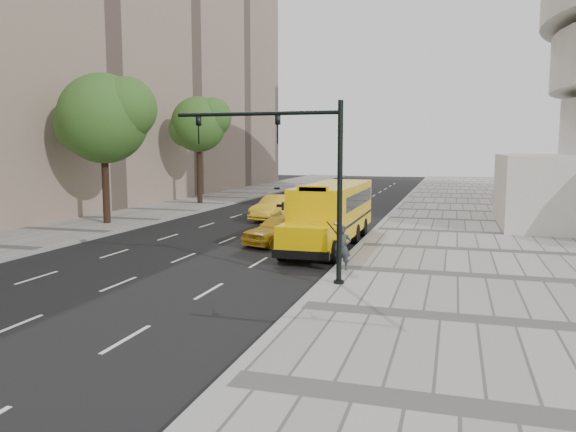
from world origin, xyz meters
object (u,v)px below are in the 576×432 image
(traffic_signal, at_px, (300,169))
(tree_b, at_px, (105,118))
(pedestrian, at_px, (343,248))
(tree_c, at_px, (199,124))
(taxi_near, at_px, (280,229))
(school_bus, at_px, (333,209))
(taxi_far, at_px, (277,208))

(traffic_signal, bearing_deg, tree_b, 143.64)
(tree_b, bearing_deg, pedestrian, -29.09)
(tree_c, height_order, pedestrian, tree_c)
(taxi_near, xyz_separation_m, traffic_signal, (3.19, -7.93, 3.34))
(school_bus, relative_size, traffic_signal, 1.81)
(tree_b, bearing_deg, tree_c, 90.07)
(tree_b, relative_size, taxi_far, 1.87)
(school_bus, relative_size, taxi_near, 2.62)
(school_bus, bearing_deg, tree_c, 132.75)
(taxi_far, bearing_deg, school_bus, -46.67)
(tree_b, relative_size, tree_c, 1.03)
(pedestrian, bearing_deg, traffic_signal, -123.81)
(tree_c, relative_size, taxi_near, 2.06)
(pedestrian, height_order, traffic_signal, traffic_signal)
(tree_b, distance_m, tree_c, 13.42)
(taxi_near, bearing_deg, tree_c, 149.81)
(taxi_far, relative_size, pedestrian, 2.90)
(tree_b, bearing_deg, traffic_signal, -36.36)
(pedestrian, bearing_deg, taxi_far, 109.70)
(taxi_far, relative_size, traffic_signal, 0.78)
(tree_b, relative_size, pedestrian, 5.42)
(tree_b, xyz_separation_m, taxi_far, (9.33, 5.51, -5.83))
(taxi_far, distance_m, pedestrian, 16.54)
(taxi_near, height_order, traffic_signal, traffic_signal)
(traffic_signal, bearing_deg, taxi_near, 111.94)
(tree_b, distance_m, traffic_signal, 19.52)
(pedestrian, bearing_deg, taxi_near, 120.10)
(tree_c, bearing_deg, pedestrian, -53.64)
(school_bus, bearing_deg, traffic_signal, -85.48)
(school_bus, height_order, taxi_near, school_bus)
(pedestrian, xyz_separation_m, traffic_signal, (-1.11, -2.18, 3.08))
(tree_b, relative_size, school_bus, 0.81)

